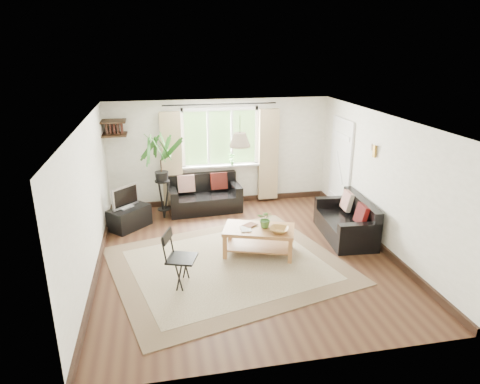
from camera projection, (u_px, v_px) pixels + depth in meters
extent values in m
plane|color=#321A10|center=(244.00, 255.00, 7.55)|extent=(5.50, 5.50, 0.00)
plane|color=white|center=(245.00, 120.00, 6.76)|extent=(5.50, 5.50, 0.00)
cube|color=beige|center=(220.00, 153.00, 9.71)|extent=(5.00, 0.02, 2.40)
cube|color=beige|center=(296.00, 273.00, 4.61)|extent=(5.00, 0.02, 2.40)
cube|color=beige|center=(89.00, 201.00, 6.70)|extent=(0.02, 5.50, 2.40)
cube|color=beige|center=(382.00, 182.00, 7.61)|extent=(0.02, 5.50, 2.40)
cube|color=beige|center=(228.00, 265.00, 7.20)|extent=(4.34, 3.96, 0.02)
cube|color=silver|center=(340.00, 168.00, 9.25)|extent=(0.06, 0.96, 2.06)
imported|color=#3F6C2B|center=(266.00, 219.00, 7.43)|extent=(0.37, 0.36, 0.32)
imported|color=#A37638|center=(279.00, 230.00, 7.28)|extent=(0.43, 0.43, 0.08)
imported|color=silver|center=(241.00, 229.00, 7.38)|extent=(0.20, 0.26, 0.02)
imported|color=brown|center=(246.00, 224.00, 7.59)|extent=(0.29, 0.28, 0.02)
cube|color=black|center=(129.00, 218.00, 8.62)|extent=(0.90, 0.89, 0.44)
imported|color=#2D6023|center=(232.00, 159.00, 9.69)|extent=(0.14, 0.10, 0.27)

